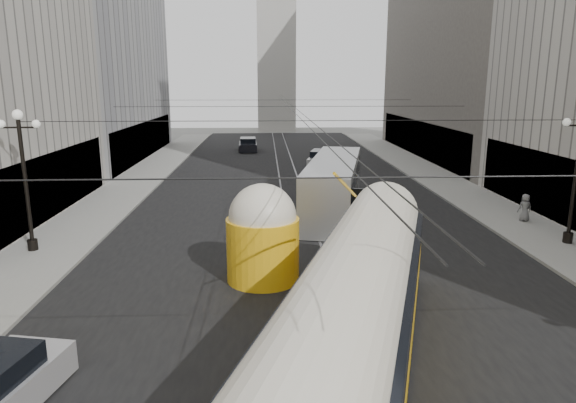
{
  "coord_description": "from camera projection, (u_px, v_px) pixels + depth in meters",
  "views": [
    {
      "loc": [
        -1.88,
        -4.96,
        7.66
      ],
      "look_at": [
        -1.04,
        14.0,
        3.25
      ],
      "focal_mm": 32.0,
      "sensor_mm": 36.0,
      "label": 1
    }
  ],
  "objects": [
    {
      "name": "road",
      "position": [
        291.0,
        188.0,
        38.27
      ],
      "size": [
        20.0,
        85.0,
        0.02
      ],
      "primitive_type": "cube",
      "color": "black",
      "rests_on": "ground"
    },
    {
      "name": "sidewalk_left",
      "position": [
        140.0,
        179.0,
        41.14
      ],
      "size": [
        4.0,
        72.0,
        0.15
      ],
      "primitive_type": "cube",
      "color": "gray",
      "rests_on": "ground"
    },
    {
      "name": "sidewalk_right",
      "position": [
        434.0,
        177.0,
        42.17
      ],
      "size": [
        4.0,
        72.0,
        0.15
      ],
      "primitive_type": "cube",
      "color": "gray",
      "rests_on": "ground"
    },
    {
      "name": "rail_left",
      "position": [
        281.0,
        188.0,
        38.24
      ],
      "size": [
        0.12,
        85.0,
        0.04
      ],
      "primitive_type": "cube",
      "color": "gray",
      "rests_on": "ground"
    },
    {
      "name": "rail_right",
      "position": [
        301.0,
        188.0,
        38.3
      ],
      "size": [
        0.12,
        85.0,
        0.04
      ],
      "primitive_type": "cube",
      "color": "gray",
      "rests_on": "ground"
    },
    {
      "name": "building_left_far",
      "position": [
        76.0,
        12.0,
        49.25
      ],
      "size": [
        12.6,
        28.6,
        28.6
      ],
      "color": "#999999",
      "rests_on": "ground"
    },
    {
      "name": "distant_tower",
      "position": [
        276.0,
        35.0,
        81.1
      ],
      "size": [
        6.0,
        6.0,
        31.36
      ],
      "color": "#B2AFA8",
      "rests_on": "ground"
    },
    {
      "name": "lamppost_left_mid",
      "position": [
        24.0,
        173.0,
        22.77
      ],
      "size": [
        1.86,
        0.44,
        6.37
      ],
      "color": "black",
      "rests_on": "sidewalk_left"
    },
    {
      "name": "catenary",
      "position": [
        293.0,
        108.0,
        35.96
      ],
      "size": [
        25.0,
        72.0,
        0.23
      ],
      "color": "black",
      "rests_on": "ground"
    },
    {
      "name": "streetcar",
      "position": [
        355.0,
        313.0,
        13.08
      ],
      "size": [
        7.64,
        17.22,
        3.95
      ],
      "color": "yellow",
      "rests_on": "ground"
    },
    {
      "name": "city_bus",
      "position": [
        334.0,
        183.0,
        30.8
      ],
      "size": [
        5.22,
        12.96,
        3.19
      ],
      "color": "#AAACAF",
      "rests_on": "ground"
    },
    {
      "name": "sedan_white_far",
      "position": [
        321.0,
        159.0,
        47.84
      ],
      "size": [
        3.09,
        5.16,
        1.52
      ],
      "color": "silver",
      "rests_on": "ground"
    },
    {
      "name": "sedan_dark_far",
      "position": [
        248.0,
        145.0,
        58.77
      ],
      "size": [
        2.16,
        4.84,
        1.5
      ],
      "color": "black",
      "rests_on": "ground"
    },
    {
      "name": "pedestrian_sidewalk_right",
      "position": [
        525.0,
        207.0,
        28.37
      ],
      "size": [
        0.76,
        0.48,
        1.52
      ],
      "primitive_type": "imported",
      "rotation": [
        0.0,
        0.0,
        3.17
      ],
      "color": "slate",
      "rests_on": "sidewalk_right"
    }
  ]
}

